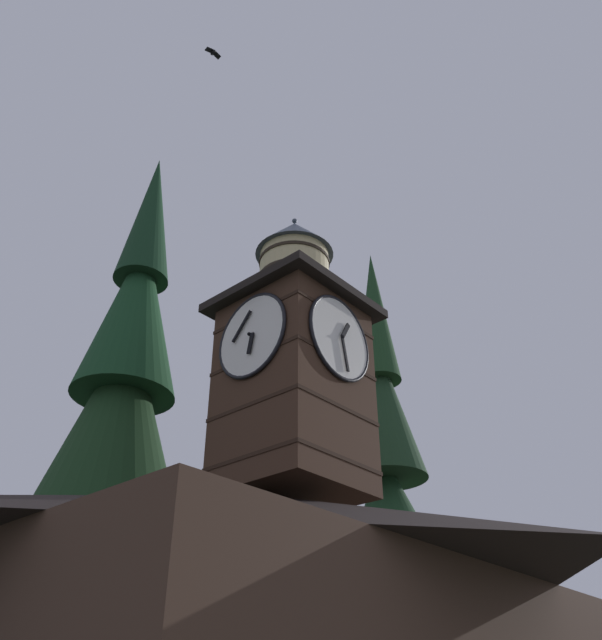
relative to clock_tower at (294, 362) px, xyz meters
name	(u,v)px	position (x,y,z in m)	size (l,w,h in m)	color
clock_tower	(294,362)	(0.00, 0.00, 0.00)	(3.85, 3.85, 8.83)	#422B1E
pine_tree_behind	(111,465)	(2.10, -4.88, -2.36)	(5.62, 5.62, 19.94)	#473323
pine_tree_aside	(390,544)	(-9.18, -3.45, -2.77)	(6.14, 6.14, 21.25)	#473323
moon	(54,551)	(-14.01, -36.98, 2.51)	(2.39, 2.39, 2.39)	silver
flying_bird_high	(213,53)	(3.99, 0.21, 9.00)	(0.53, 0.23, 0.12)	black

